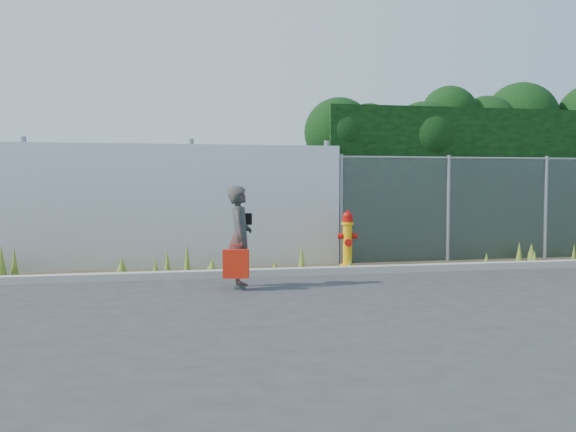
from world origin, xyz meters
The scene contains 10 objects.
ground centered at (0.00, 0.00, 0.00)m, with size 80.00×80.00×0.00m, color #343436.
curb centered at (0.00, 1.80, 0.06)m, with size 16.00×0.22×0.12m, color #A9A198.
weed_strip centered at (0.41, 2.40, 0.10)m, with size 16.00×1.20×0.54m.
corrugated_fence centered at (-3.25, 3.01, 1.10)m, with size 8.50×0.21×2.30m.
chainlink_fence centered at (4.25, 3.00, 1.03)m, with size 6.50×0.07×2.05m.
hedge centered at (4.55, 4.01, 1.96)m, with size 7.64×2.03×3.70m.
fire_hydrant centered at (1.05, 2.58, 0.50)m, with size 0.35×0.31×1.03m.
woman centered at (-1.15, 0.77, 0.74)m, with size 0.54×0.35×1.48m, color #0D554D.
red_tote_bag centered at (-1.24, 0.49, 0.38)m, with size 0.36×0.13×0.48m.
black_shoulder_bag centered at (-1.06, 0.92, 0.99)m, with size 0.23×0.09×0.17m.
Camera 1 is at (-2.39, -8.42, 1.53)m, focal length 40.00 mm.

